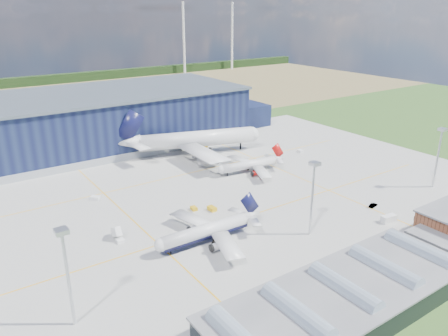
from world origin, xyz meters
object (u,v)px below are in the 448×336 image
hangar (123,118)px  gse_tug_c (204,146)px  airliner_red (249,160)px  gse_van_b (226,171)px  airliner_navy (205,224)px  car_a (377,250)px  gse_cart_a (300,151)px  airstair (117,234)px  airliner_widebody (197,131)px  light_mast_center (313,187)px  gse_van_a (389,219)px  gse_cart_b (95,198)px  gse_tug_b (194,208)px  light_mast_west (66,262)px  light_mast_east (439,148)px  car_b (373,205)px  gse_tug_a (212,209)px

hangar → gse_tug_c: 44.24m
airliner_red → gse_van_b: (-8.50, 4.02, -4.08)m
airliner_navy → car_a: 48.34m
gse_cart_a → car_a: size_ratio=0.70×
gse_van_b → airstair: size_ratio=1.09×
airliner_navy → airliner_widebody: bearing=-118.9°
light_mast_center → gse_van_a: (26.45, -8.43, -14.30)m
gse_van_b → gse_cart_b: 53.20m
light_mast_center → airliner_widebody: light_mast_center is taller
gse_tug_b → gse_cart_b: size_ratio=0.83×
hangar → light_mast_west: hangar is taller
light_mast_east → car_a: size_ratio=5.83×
light_mast_west → gse_cart_a: (123.38, 59.41, -14.84)m
light_mast_west → light_mast_center: bearing=0.0°
light_mast_east → gse_van_b: 80.79m
gse_van_b → airstair: bearing=149.1°
light_mast_west → gse_van_a: light_mast_west is taller
airliner_navy → car_b: airliner_navy is taller
airliner_widebody → gse_van_b: (-3.84, -28.98, -9.95)m
hangar → airstair: (-41.34, -94.54, -10.20)m
gse_cart_a → airliner_red: bearing=-155.5°
airliner_widebody → gse_cart_a: 49.41m
light_mast_center → car_b: light_mast_center is taller
light_mast_west → gse_van_b: 97.57m
airliner_navy → car_b: size_ratio=9.32×
gse_tug_a → gse_cart_a: size_ratio=1.19×
gse_tug_c → airliner_navy: bearing=-132.9°
gse_tug_b → car_a: car_a is taller
car_b → light_mast_center: bearing=82.7°
car_a → gse_van_b: bearing=-5.9°
hangar → airstair: bearing=-113.6°
light_mast_west → gse_tug_b: light_mast_west is taller
gse_cart_b → gse_tug_c: bearing=-20.6°
gse_cart_a → gse_van_b: gse_van_b is taller
car_b → gse_tug_b: bearing=47.8°
light_mast_center → gse_van_a: bearing=-17.7°
hangar → gse_tug_b: hangar is taller
airliner_red → gse_cart_a: size_ratio=11.60×
airliner_red → car_a: size_ratio=8.06×
airliner_widebody → light_mast_east: bearing=-41.0°
light_mast_east → hangar: bearing=120.0°
hangar → light_mast_east: size_ratio=6.30×
light_mast_east → gse_van_b: size_ratio=4.76×
gse_tug_b → gse_van_b: bearing=44.1°
light_mast_center → airliner_widebody: bearing=81.7°
hangar → airliner_widebody: bearing=-63.8°
hangar → light_mast_center: bearing=-86.7°
hangar → gse_cart_a: 89.81m
hangar → airstair: 103.68m
light_mast_center → airliner_widebody: (12.43, 85.00, -4.37)m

